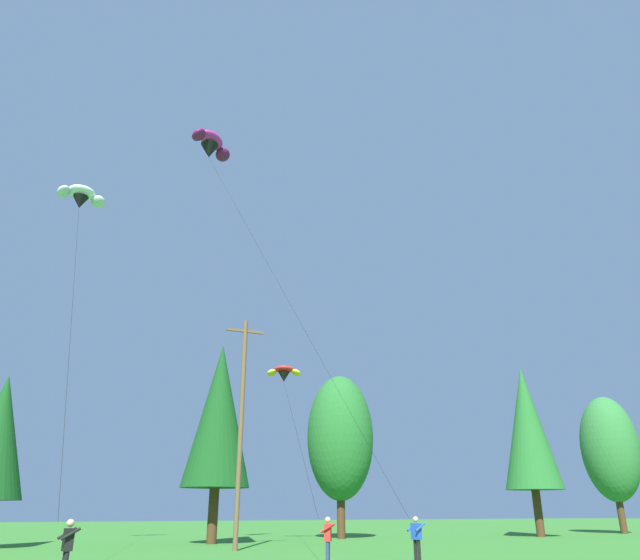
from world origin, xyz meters
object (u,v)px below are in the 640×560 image
at_px(kite_flyer_mid, 328,537).
at_px(parafoil_kite_high_white, 81,197).
at_px(parafoil_kite_mid_red_yellow, 284,373).
at_px(parafoil_kite_far_magenta, 211,145).
at_px(kite_flyer_far, 416,535).
at_px(utility_pole, 241,423).
at_px(kite_flyer_near, 67,545).

height_order(kite_flyer_mid, parafoil_kite_high_white, parafoil_kite_high_white).
distance_m(parafoil_kite_mid_red_yellow, parafoil_kite_far_magenta, 16.25).
bearing_deg(parafoil_kite_mid_red_yellow, kite_flyer_far, -90.55).
distance_m(kite_flyer_far, parafoil_kite_high_white, 29.07).
bearing_deg(kite_flyer_mid, parafoil_kite_high_white, 125.18).
distance_m(utility_pole, parafoil_kite_far_magenta, 17.98).
distance_m(parafoil_kite_high_white, parafoil_kite_far_magenta, 9.08).
bearing_deg(kite_flyer_near, parafoil_kite_mid_red_yellow, 55.58).
distance_m(kite_flyer_mid, parafoil_kite_high_white, 27.35).
height_order(kite_flyer_mid, parafoil_kite_mid_red_yellow, parafoil_kite_mid_red_yellow).
bearing_deg(parafoil_kite_high_white, kite_flyer_near, -84.26).
bearing_deg(utility_pole, parafoil_kite_high_white, 151.75).
bearing_deg(utility_pole, kite_flyer_far, -65.02).
xyz_separation_m(utility_pole, kite_flyer_mid, (0.82, -9.95, -5.34)).
relative_size(kite_flyer_near, parafoil_kite_far_magenta, 0.07).
relative_size(kite_flyer_near, parafoil_kite_high_white, 0.08).
xyz_separation_m(kite_flyer_near, kite_flyer_far, (12.85, 2.15, 0.00)).
bearing_deg(kite_flyer_far, parafoil_kite_high_white, 133.66).
distance_m(kite_flyer_mid, kite_flyer_far, 3.82).
bearing_deg(parafoil_kite_far_magenta, kite_flyer_far, -56.48).
relative_size(utility_pole, parafoil_kite_high_white, 0.60).
distance_m(kite_flyer_mid, parafoil_kite_far_magenta, 25.81).
height_order(utility_pole, parafoil_kite_mid_red_yellow, utility_pole).
xyz_separation_m(kite_flyer_near, parafoil_kite_mid_red_yellow, (13.01, 18.99, 9.89)).
height_order(kite_flyer_near, parafoil_kite_high_white, parafoil_kite_high_white).
height_order(kite_flyer_far, parafoil_kite_high_white, parafoil_kite_high_white).
bearing_deg(parafoil_kite_far_magenta, utility_pole, -21.41).
bearing_deg(kite_flyer_mid, parafoil_kite_far_magenta, 107.48).
xyz_separation_m(kite_flyer_mid, parafoil_kite_high_white, (-10.79, 15.31, 19.93)).
bearing_deg(parafoil_kite_far_magenta, parafoil_kite_high_white, 149.48).
bearing_deg(kite_flyer_near, parafoil_kite_high_white, 95.74).
bearing_deg(parafoil_kite_mid_red_yellow, kite_flyer_mid, -103.29).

